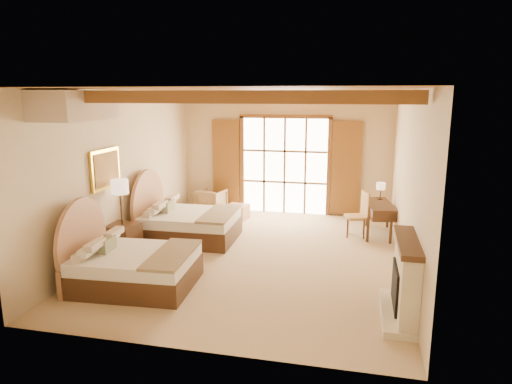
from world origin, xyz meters
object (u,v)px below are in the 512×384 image
(bed_far, at_px, (183,221))
(nightstand, at_px, (123,241))
(armchair, at_px, (211,201))
(bed_near, at_px, (127,263))
(desk, at_px, (379,218))

(bed_far, height_order, nightstand, bed_far)
(bed_far, xyz_separation_m, armchair, (-0.13, 2.34, -0.09))
(bed_near, xyz_separation_m, nightstand, (-0.73, 1.22, -0.05))
(armchair, bearing_deg, bed_far, 103.85)
(bed_far, bearing_deg, nightstand, -120.00)
(bed_far, bearing_deg, bed_near, -91.11)
(armchair, bearing_deg, nightstand, 91.57)
(desk, bearing_deg, nightstand, -162.35)
(nightstand, relative_size, desk, 0.47)
(desk, bearing_deg, bed_near, -147.84)
(desk, bearing_deg, armchair, 155.91)
(nightstand, height_order, armchair, nightstand)
(bed_near, height_order, desk, bed_near)
(nightstand, xyz_separation_m, armchair, (0.59, 3.66, -0.02))
(bed_near, height_order, bed_far, bed_far)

